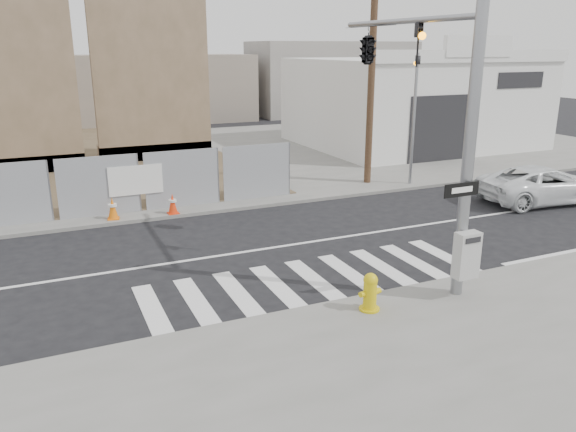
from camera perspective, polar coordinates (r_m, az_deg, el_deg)
name	(u,v)px	position (r m, az deg, el deg)	size (l,w,h in m)	color
ground	(275,248)	(16.15, -1.37, -3.22)	(100.00, 100.00, 0.00)	black
sidewalk_far	(168,160)	(29.13, -12.13, 5.58)	(50.00, 20.00, 0.12)	slate
signal_pole	(398,78)	(14.60, 11.08, 13.57)	(0.96, 5.87, 7.00)	gray
far_signal_pole	(415,101)	(23.28, 12.77, 11.34)	(0.16, 0.20, 5.60)	gray
concrete_wall_left	(4,100)	(27.20, -26.92, 10.48)	(6.00, 1.30, 8.00)	brown
concrete_wall_right	(153,93)	(28.67, -13.57, 12.02)	(5.50, 1.30, 8.00)	brown
auto_shop	(412,102)	(33.61, 12.46, 11.28)	(12.00, 10.20, 5.95)	silver
utility_pole_right	(372,56)	(23.08, 8.57, 15.80)	(1.60, 0.28, 10.00)	#503725
fire_hydrant	(370,292)	(12.15, 8.34, -7.63)	(0.55, 0.55, 0.84)	gold
suv	(543,184)	(22.74, 24.52, 2.93)	(2.23, 4.84, 1.35)	white
traffic_cone_c	(113,209)	(19.18, -17.38, 0.73)	(0.43, 0.43, 0.73)	orange
traffic_cone_d	(173,204)	(19.31, -11.64, 1.23)	(0.37, 0.37, 0.70)	red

